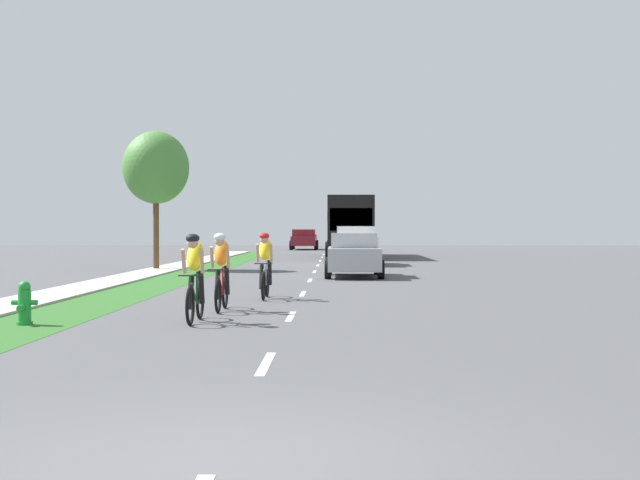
{
  "coord_description": "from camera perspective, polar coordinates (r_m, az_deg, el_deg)",
  "views": [
    {
      "loc": [
        0.88,
        -5.92,
        1.66
      ],
      "look_at": [
        0.28,
        23.51,
        1.28
      ],
      "focal_mm": 47.24,
      "sensor_mm": 36.0,
      "label": 1
    }
  ],
  "objects": [
    {
      "name": "lane_markings_center",
      "position": [
        29.98,
        -0.52,
        -2.42
      ],
      "size": [
        0.12,
        52.2,
        0.01
      ],
      "color": "white",
      "rests_on": "ground_plane"
    },
    {
      "name": "cyclist_distant",
      "position": [
        20.02,
        -3.74,
        -1.69
      ],
      "size": [
        0.42,
        1.72,
        1.58
      ],
      "color": "black",
      "rests_on": "ground_plane"
    },
    {
      "name": "ground_plane",
      "position": [
        25.99,
        -0.78,
        -2.92
      ],
      "size": [
        120.0,
        120.0,
        0.0
      ],
      "primitive_type": "plane",
      "color": "#4C4C4F"
    },
    {
      "name": "fire_hydrant_green",
      "position": [
        15.43,
        -19.39,
        -4.08
      ],
      "size": [
        0.44,
        0.38,
        0.76
      ],
      "color": "#1E8C33",
      "rests_on": "ground_plane"
    },
    {
      "name": "sidewalk_concrete",
      "position": [
        26.92,
        -14.11,
        -2.8
      ],
      "size": [
        1.5,
        70.0,
        0.1
      ],
      "primitive_type": "cube",
      "color": "#B2ADA3",
      "rests_on": "ground_plane"
    },
    {
      "name": "pickup_maroon",
      "position": [
        68.17,
        -1.08,
        0.04
      ],
      "size": [
        2.22,
        5.1,
        1.64
      ],
      "color": "maroon",
      "rests_on": "ground_plane"
    },
    {
      "name": "sedan_silver",
      "position": [
        29.32,
        2.29,
        -1.0
      ],
      "size": [
        1.98,
        4.3,
        1.52
      ],
      "color": "#A5A8AD",
      "rests_on": "ground_plane"
    },
    {
      "name": "bus_black",
      "position": [
        50.15,
        2.01,
        1.11
      ],
      "size": [
        2.78,
        11.6,
        3.48
      ],
      "color": "black",
      "rests_on": "ground_plane"
    },
    {
      "name": "suv_white",
      "position": [
        39.05,
        2.42,
        -0.3
      ],
      "size": [
        2.15,
        4.7,
        1.79
      ],
      "color": "silver",
      "rests_on": "ground_plane"
    },
    {
      "name": "street_tree_near",
      "position": [
        35.14,
        -11.05,
        4.81
      ],
      "size": [
        2.7,
        2.7,
        5.67
      ],
      "color": "brown",
      "rests_on": "ground_plane"
    },
    {
      "name": "cyclist_lead",
      "position": [
        15.09,
        -8.47,
        -2.49
      ],
      "size": [
        0.42,
        1.72,
        1.58
      ],
      "color": "black",
      "rests_on": "ground_plane"
    },
    {
      "name": "cyclist_trailing",
      "position": [
        17.15,
        -6.7,
        -2.1
      ],
      "size": [
        0.42,
        1.72,
        1.58
      ],
      "color": "black",
      "rests_on": "ground_plane"
    },
    {
      "name": "grass_verge",
      "position": [
        26.53,
        -10.61,
        -2.85
      ],
      "size": [
        1.85,
        70.0,
        0.01
      ],
      "primitive_type": "cube",
      "color": "#2D6026",
      "rests_on": "ground_plane"
    }
  ]
}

